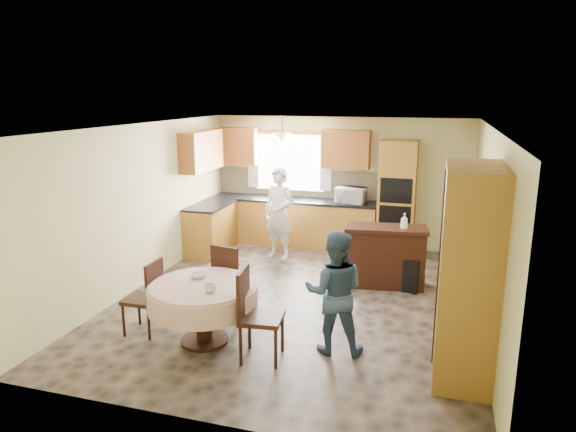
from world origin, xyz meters
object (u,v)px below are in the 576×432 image
(cupboard, at_px, (469,273))
(person_sink, at_px, (279,214))
(person_dining, at_px, (335,292))
(oven_tower, at_px, (397,198))
(chair_left, at_px, (148,294))
(chair_back, at_px, (230,277))
(chair_right, at_px, (254,310))
(sideboard, at_px, (385,258))
(dining_table, at_px, (203,297))

(cupboard, xyz_separation_m, person_sink, (-3.07, 3.18, -0.29))
(person_sink, distance_m, person_dining, 3.54)
(person_sink, relative_size, person_dining, 1.14)
(oven_tower, relative_size, cupboard, 0.94)
(chair_left, relative_size, person_dining, 0.65)
(chair_back, distance_m, chair_right, 1.21)
(chair_left, bearing_deg, chair_back, 134.26)
(cupboard, relative_size, person_dining, 1.55)
(person_sink, bearing_deg, chair_right, -59.78)
(person_sink, bearing_deg, chair_left, -83.95)
(sideboard, distance_m, dining_table, 3.14)
(cupboard, height_order, person_sink, cupboard)
(oven_tower, bearing_deg, person_dining, -94.97)
(oven_tower, bearing_deg, person_sink, -155.90)
(person_sink, bearing_deg, dining_table, -70.99)
(cupboard, bearing_deg, chair_left, -177.55)
(chair_right, xyz_separation_m, person_sink, (-0.82, 3.55, 0.24))
(cupboard, distance_m, dining_table, 3.02)
(oven_tower, relative_size, dining_table, 1.62)
(chair_left, bearing_deg, dining_table, 87.53)
(oven_tower, height_order, sideboard, oven_tower)
(sideboard, distance_m, person_sink, 2.20)
(dining_table, relative_size, chair_back, 1.30)
(chair_right, bearing_deg, chair_back, 29.25)
(chair_right, bearing_deg, oven_tower, -21.23)
(dining_table, height_order, chair_right, chair_right)
(dining_table, relative_size, chair_right, 1.23)
(oven_tower, distance_m, chair_right, 4.62)
(person_dining, bearing_deg, chair_left, -4.08)
(sideboard, height_order, person_dining, person_dining)
(cupboard, distance_m, person_sink, 4.43)
(sideboard, relative_size, chair_left, 1.32)
(cupboard, relative_size, chair_back, 2.23)
(person_sink, bearing_deg, sideboard, -6.16)
(cupboard, bearing_deg, oven_tower, 104.71)
(chair_right, bearing_deg, person_sink, 6.59)
(chair_right, bearing_deg, dining_table, 69.12)
(oven_tower, xyz_separation_m, chair_right, (-1.18, -4.44, -0.47))
(chair_right, distance_m, person_sink, 3.65)
(sideboard, xyz_separation_m, person_sink, (-1.99, 0.86, 0.38))
(chair_right, distance_m, person_dining, 0.94)
(dining_table, bearing_deg, person_dining, 8.73)
(sideboard, height_order, dining_table, sideboard)
(oven_tower, bearing_deg, cupboard, -75.29)
(oven_tower, distance_m, dining_table, 4.69)
(oven_tower, height_order, person_sink, oven_tower)
(chair_left, height_order, chair_back, chair_back)
(chair_back, height_order, person_sink, person_sink)
(chair_right, relative_size, person_sink, 0.64)
(cupboard, relative_size, chair_left, 2.37)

